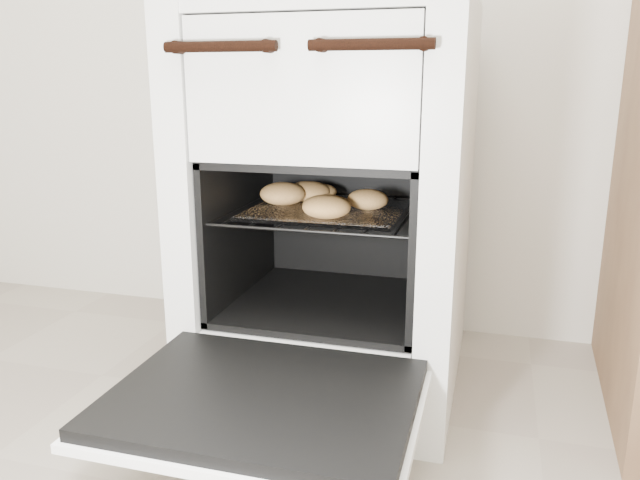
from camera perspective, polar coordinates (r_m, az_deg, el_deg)
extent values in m
cube|color=white|center=(1.40, 1.67, 3.69)|extent=(0.56, 0.60, 0.86)
cylinder|color=black|center=(1.12, -9.16, 17.07)|extent=(0.21, 0.02, 0.02)
cylinder|color=black|center=(1.04, 4.63, 17.40)|extent=(0.21, 0.02, 0.02)
cube|color=black|center=(1.04, -5.19, -14.14)|extent=(0.49, 0.37, 0.02)
cube|color=white|center=(1.05, -5.17, -14.94)|extent=(0.50, 0.39, 0.01)
cylinder|color=black|center=(1.40, -7.10, 3.11)|extent=(0.01, 0.39, 0.01)
cylinder|color=black|center=(1.30, 9.46, 2.13)|extent=(0.01, 0.39, 0.01)
cylinder|color=black|center=(1.16, -1.51, 0.83)|extent=(0.40, 0.01, 0.01)
cylinder|color=black|center=(1.51, 2.71, 4.07)|extent=(0.40, 0.01, 0.01)
cylinder|color=black|center=(1.39, -5.85, 3.04)|extent=(0.01, 0.37, 0.01)
cylinder|color=black|center=(1.37, -3.67, 2.92)|extent=(0.01, 0.37, 0.01)
cylinder|color=black|center=(1.35, -1.42, 2.80)|extent=(0.01, 0.37, 0.01)
cylinder|color=black|center=(1.34, 0.87, 2.66)|extent=(0.01, 0.37, 0.01)
cylinder|color=black|center=(1.32, 3.22, 2.52)|extent=(0.01, 0.37, 0.01)
cylinder|color=black|center=(1.31, 5.61, 2.38)|extent=(0.01, 0.37, 0.01)
cylinder|color=black|center=(1.30, 8.04, 2.22)|extent=(0.01, 0.37, 0.01)
cube|color=silver|center=(1.32, 0.67, 2.74)|extent=(0.32, 0.28, 0.01)
ellipsoid|color=tan|center=(1.41, -0.05, 4.45)|extent=(0.11, 0.11, 0.04)
ellipsoid|color=tan|center=(1.43, -2.91, 4.51)|extent=(0.09, 0.09, 0.03)
ellipsoid|color=tan|center=(1.22, 0.61, 3.04)|extent=(0.13, 0.13, 0.04)
ellipsoid|color=tan|center=(1.36, -3.40, 4.26)|extent=(0.13, 0.13, 0.05)
ellipsoid|color=tan|center=(1.40, -1.07, 4.48)|extent=(0.14, 0.14, 0.04)
ellipsoid|color=tan|center=(1.31, 4.39, 3.72)|extent=(0.12, 0.12, 0.04)
ellipsoid|color=tan|center=(1.25, 0.62, 3.20)|extent=(0.13, 0.13, 0.04)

